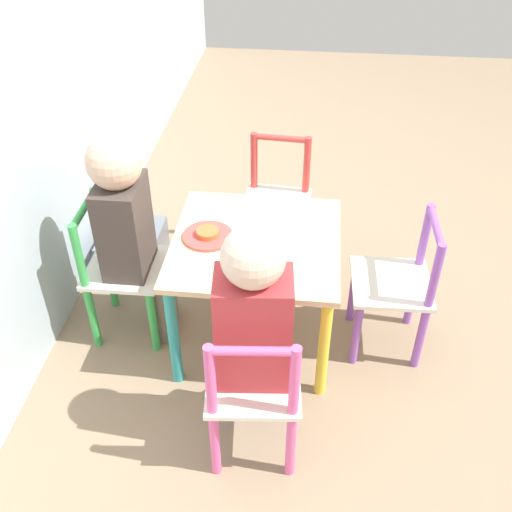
% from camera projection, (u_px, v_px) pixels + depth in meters
% --- Properties ---
extents(ground_plane, '(6.00, 6.00, 0.00)m').
position_uv_depth(ground_plane, '(256.00, 334.00, 2.19)').
color(ground_plane, '#8C755B').
extents(kids_table, '(0.54, 0.54, 0.43)m').
position_uv_depth(kids_table, '(256.00, 257.00, 1.97)').
color(kids_table, beige).
rests_on(kids_table, ground_plane).
extents(chair_pink, '(0.28, 0.28, 0.52)m').
position_uv_depth(chair_pink, '(253.00, 392.00, 1.66)').
color(chair_pink, silver).
rests_on(chair_pink, ground_plane).
extents(chair_green, '(0.26, 0.26, 0.52)m').
position_uv_depth(chair_green, '(120.00, 271.00, 2.07)').
color(chair_green, silver).
rests_on(chair_green, ground_plane).
extents(chair_red, '(0.28, 0.28, 0.52)m').
position_uv_depth(chair_red, '(276.00, 205.00, 2.40)').
color(chair_red, silver).
rests_on(chair_red, ground_plane).
extents(chair_purple, '(0.27, 0.27, 0.52)m').
position_uv_depth(chair_purple, '(397.00, 287.00, 2.00)').
color(chair_purple, silver).
rests_on(chair_purple, ground_plane).
extents(child_left, '(0.22, 0.21, 0.78)m').
position_uv_depth(child_left, '(254.00, 323.00, 1.58)').
color(child_left, '#4C608E').
rests_on(child_left, ground_plane).
extents(child_back, '(0.20, 0.22, 0.77)m').
position_uv_depth(child_back, '(128.00, 222.00, 1.93)').
color(child_back, '#7A6B5B').
rests_on(child_back, ground_plane).
extents(plate_left, '(0.17, 0.17, 0.03)m').
position_uv_depth(plate_left, '(250.00, 269.00, 1.80)').
color(plate_left, white).
rests_on(plate_left, kids_table).
extents(plate_back, '(0.16, 0.16, 0.03)m').
position_uv_depth(plate_back, '(208.00, 235.00, 1.94)').
color(plate_back, '#E54C47').
rests_on(plate_back, kids_table).
extents(storage_bin, '(0.27, 0.24, 0.16)m').
position_uv_depth(storage_bin, '(133.00, 248.00, 2.47)').
color(storage_bin, slate).
rests_on(storage_bin, ground_plane).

